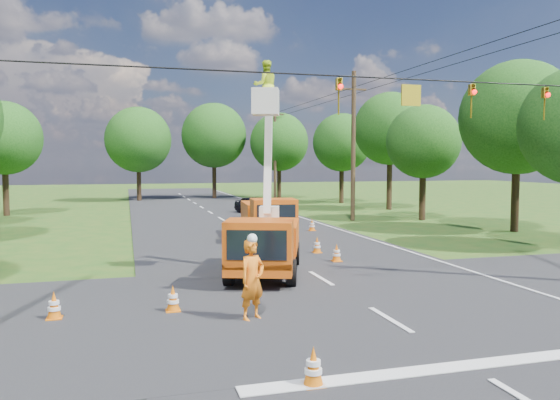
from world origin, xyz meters
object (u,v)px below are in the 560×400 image
object	(u,v)px
distant_car	(254,205)
traffic_cone_7	(312,225)
pole_right_far	(275,151)
traffic_cone_3	(317,245)
tree_right_d	(390,129)
second_truck	(268,217)
traffic_cone_5	(54,306)
ground_worker	(252,280)
tree_right_c	(423,142)
pole_right_mid	(353,145)
tree_right_e	(342,143)
traffic_cone_0	(313,367)
tree_far_b	(214,136)
traffic_cone_4	(173,299)
bucket_truck	(265,229)
tree_right_b	(518,118)
traffic_cone_2	(337,253)
tree_far_a	(138,140)
tree_far_c	(279,142)
tree_left_f	(4,138)

from	to	relation	value
distant_car	traffic_cone_7	bearing A→B (deg)	-104.52
traffic_cone_7	pole_right_far	xyz separation A→B (m)	(4.56, 24.74, 4.75)
traffic_cone_3	tree_right_d	world-z (taller)	tree_right_d
second_truck	traffic_cone_5	bearing A→B (deg)	-118.76
ground_worker	tree_right_c	xyz separation A→B (m)	(16.47, 19.97, 4.30)
traffic_cone_7	pole_right_mid	distance (m)	8.11
traffic_cone_7	tree_right_e	xyz separation A→B (m)	(9.86, 19.74, 5.45)
distant_car	pole_right_far	distance (m)	15.22
traffic_cone_0	tree_far_b	xyz separation A→B (m)	(6.15, 50.23, 6.45)
tree_right_e	ground_worker	bearing A→B (deg)	-115.39
traffic_cone_0	pole_right_mid	world-z (taller)	pole_right_mid
traffic_cone_4	tree_right_e	distance (m)	39.91
distant_car	bucket_truck	bearing A→B (deg)	-120.81
bucket_truck	tree_right_b	size ratio (longest dim) A/B	0.78
traffic_cone_4	tree_right_b	distance (m)	24.07
ground_worker	tree_right_e	xyz separation A→B (m)	(17.07, 35.97, 4.79)
distant_car	traffic_cone_5	xyz separation A→B (m)	(-11.16, -26.08, -0.30)
traffic_cone_3	bucket_truck	bearing A→B (deg)	-130.77
traffic_cone_4	tree_far_b	bearing A→B (deg)	79.70
ground_worker	traffic_cone_2	size ratio (longest dim) A/B	2.86
tree_right_b	tree_far_b	distance (m)	35.12
tree_right_d	tree_far_a	world-z (taller)	tree_right_d
second_truck	tree_far_b	xyz separation A→B (m)	(2.21, 31.85, 5.68)
tree_far_c	ground_worker	bearing A→B (deg)	-106.55
pole_right_far	tree_right_d	xyz separation A→B (m)	(6.30, -13.00, 1.57)
bucket_truck	pole_right_mid	size ratio (longest dim) A/B	0.75
tree_right_d	pole_right_mid	bearing A→B (deg)	-131.99
second_truck	traffic_cone_7	size ratio (longest dim) A/B	8.44
tree_left_f	pole_right_far	bearing A→B (deg)	23.23
tree_right_b	tree_far_c	xyz separation A→B (m)	(-5.50, 30.00, -0.37)
bucket_truck	traffic_cone_3	size ratio (longest dim) A/B	10.55
tree_right_e	traffic_cone_2	bearing A→B (deg)	-112.54
distant_car	tree_right_b	size ratio (longest dim) A/B	0.40
ground_worker	tree_right_b	distance (m)	23.05
second_truck	traffic_cone_2	size ratio (longest dim) A/B	8.44
distant_car	traffic_cone_0	size ratio (longest dim) A/B	5.45
tree_right_e	tree_far_c	world-z (taller)	tree_far_c
traffic_cone_4	tree_far_c	distance (m)	44.57
traffic_cone_3	pole_right_far	distance (m)	33.05
traffic_cone_7	tree_far_b	distance (m)	30.44
traffic_cone_2	distant_car	bearing A→B (deg)	86.11
second_truck	pole_right_far	world-z (taller)	pole_right_far
tree_right_d	tree_far_c	world-z (taller)	tree_right_d
tree_right_e	tree_far_a	size ratio (longest dim) A/B	0.91
ground_worker	pole_right_far	bearing A→B (deg)	44.86
bucket_truck	pole_right_mid	xyz separation A→B (m)	(10.15, 15.81, 3.49)
second_truck	tree_left_f	distance (m)	23.40
second_truck	traffic_cone_7	xyz separation A→B (m)	(3.15, 2.11, -0.77)
distant_car	traffic_cone_3	bearing A→B (deg)	-113.27
second_truck	pole_right_mid	size ratio (longest dim) A/B	0.60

